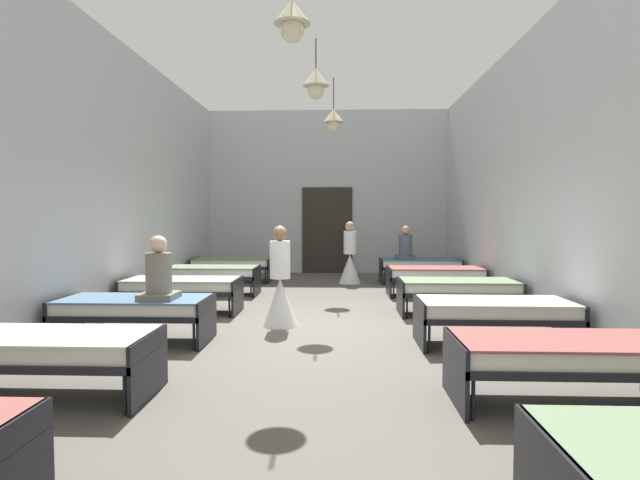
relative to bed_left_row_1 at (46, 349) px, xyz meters
The scene contains 16 objects.
ground_plane 3.68m from the bed_left_row_1, 51.42° to the left, with size 7.25×13.99×0.10m, color #59544C.
room_shell 5.19m from the bed_left_row_1, 62.06° to the left, with size 7.05×13.59×4.54m.
bed_left_row_1 is the anchor object (origin of this frame).
bed_right_row_1 4.55m from the bed_left_row_1, ahead, with size 1.90×0.84×0.57m.
bed_left_row_2 1.90m from the bed_left_row_1, 90.00° to the left, with size 1.90×0.84×0.57m.
bed_right_row_2 4.93m from the bed_left_row_1, 22.68° to the left, with size 1.90×0.84×0.57m.
bed_left_row_3 3.80m from the bed_left_row_1, 90.00° to the left, with size 1.90×0.84×0.57m.
bed_right_row_3 5.93m from the bed_left_row_1, 39.89° to the left, with size 1.90×0.84×0.57m.
bed_left_row_4 5.70m from the bed_left_row_1, 90.00° to the left, with size 1.90×0.84×0.57m.
bed_right_row_4 7.29m from the bed_left_row_1, 51.42° to the left, with size 1.90×0.84×0.57m.
bed_left_row_5 7.60m from the bed_left_row_1, 90.00° to the left, with size 1.90×0.84×0.57m.
bed_right_row_5 8.86m from the bed_left_row_1, 59.11° to the left, with size 1.90×0.84×0.57m.
nurse_near_aisle 3.39m from the bed_left_row_1, 58.99° to the left, with size 0.52×0.52×1.49m.
nurse_mid_aisle 7.97m from the bed_left_row_1, 68.91° to the left, with size 0.52×0.52×1.49m.
patient_seated_primary 8.68m from the bed_left_row_1, 61.04° to the left, with size 0.44×0.44×0.80m.
patient_seated_secondary 1.90m from the bed_left_row_1, 79.11° to the left, with size 0.44×0.44×0.80m.
Camera 1 is at (0.34, -7.07, 1.63)m, focal length 27.55 mm.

